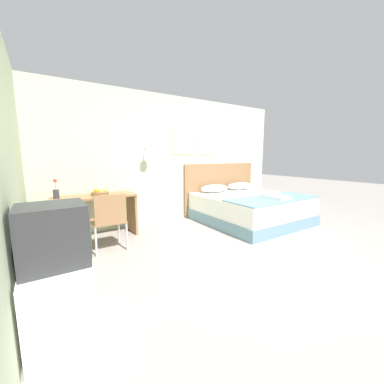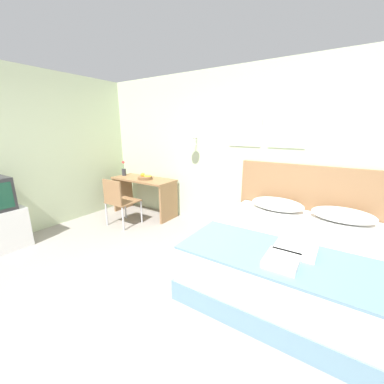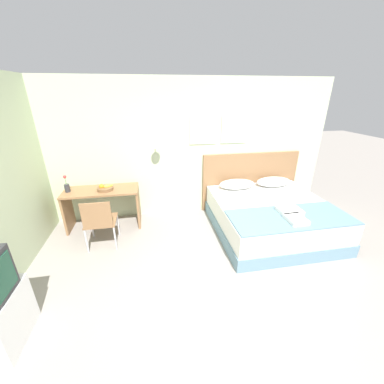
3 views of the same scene
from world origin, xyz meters
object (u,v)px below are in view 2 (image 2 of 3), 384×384
headboard (310,208)px  desk_chair (118,199)px  tv_stand (0,230)px  bed (294,259)px  pillow_left (277,204)px  flower_vase (124,171)px  pillow_right (343,215)px  folded_towel_near_foot (296,249)px  throw_blanket (285,258)px  folded_towel_mid_bed (282,261)px  fruit_bowl (145,177)px  desk (144,189)px

headboard → desk_chair: size_ratio=2.40×
tv_stand → bed: bearing=22.1°
pillow_left → flower_vase: (-3.16, -0.03, 0.19)m
pillow_right → folded_towel_near_foot: bearing=-106.3°
tv_stand → flower_vase: bearing=86.3°
pillow_right → pillow_left: bearing=180.0°
tv_stand → pillow_left: bearing=34.2°
throw_blanket → tv_stand: size_ratio=3.07×
folded_towel_mid_bed → tv_stand: size_ratio=0.51×
fruit_bowl → flower_vase: flower_vase is taller
pillow_left → desk: (-2.60, -0.03, -0.13)m
pillow_right → tv_stand: pillow_right is taller
folded_towel_mid_bed → flower_vase: flower_vase is taller
fruit_bowl → tv_stand: (-0.78, -2.18, -0.49)m
pillow_left → folded_towel_mid_bed: bearing=-74.7°
headboard → tv_stand: headboard is taller
tv_stand → desk_chair: bearing=63.5°
desk_chair → fruit_bowl: size_ratio=3.06×
folded_towel_mid_bed → desk: (-3.00, 1.42, -0.10)m
throw_blanket → desk: size_ratio=1.45×
tv_stand → throw_blanket: bearing=14.1°
throw_blanket → folded_towel_mid_bed: (-0.00, -0.14, 0.04)m
flower_vase → desk_chair: bearing=-48.6°
pillow_left → folded_towel_mid_bed: pillow_left is taller
throw_blanket → fruit_bowl: bearing=156.8°
desk_chair → fruit_bowl: fruit_bowl is taller
desk → pillow_right: bearing=0.5°
desk → folded_towel_near_foot: bearing=-20.5°
fruit_bowl → flower_vase: size_ratio=0.91×
bed → flower_vase: flower_vase is taller
pillow_left → folded_towel_near_foot: bearing=-68.7°
bed → folded_towel_near_foot: size_ratio=5.55×
bed → headboard: (0.00, 1.02, 0.32)m
folded_towel_near_foot → fruit_bowl: bearing=159.5°
bed → desk: bearing=166.6°
throw_blanket → flower_vase: (-3.56, 1.28, 0.26)m
pillow_left → desk: bearing=-179.4°
fruit_bowl → desk_chair: bearing=-92.2°
desk → flower_vase: (-0.55, -0.00, 0.32)m
pillow_left → throw_blanket: size_ratio=0.38×
throw_blanket → tv_stand: throw_blanket is taller
pillow_right → desk: bearing=-179.5°
headboard → desk: 3.02m
flower_vase → tv_stand: bearing=-93.7°
throw_blanket → flower_vase: bearing=160.2°
desk_chair → folded_towel_near_foot: bearing=-8.5°
bed → tv_stand: (-3.70, -1.50, 0.01)m
fruit_bowl → flower_vase: (-0.64, 0.03, 0.06)m
pillow_left → throw_blanket: 1.37m
bed → desk: desk is taller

